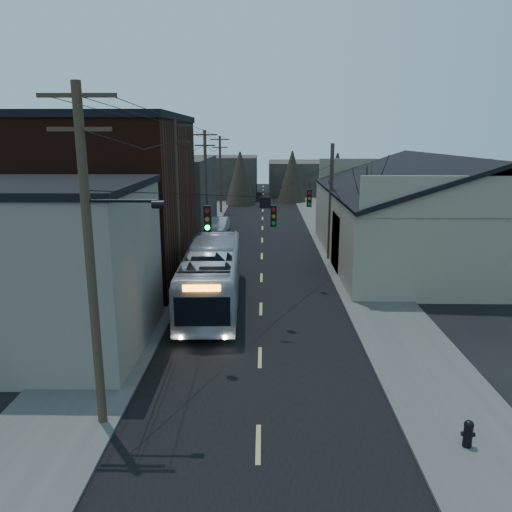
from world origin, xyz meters
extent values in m
plane|color=black|center=(0.00, 0.00, 0.00)|extent=(160.00, 160.00, 0.00)
cube|color=black|center=(0.00, 30.00, 0.01)|extent=(9.00, 110.00, 0.02)
cube|color=#474744|center=(-6.50, 30.00, 0.06)|extent=(4.00, 110.00, 0.12)
cube|color=#474744|center=(6.50, 30.00, 0.06)|extent=(4.00, 110.00, 0.12)
cube|color=slate|center=(-9.00, 9.00, 3.50)|extent=(8.00, 8.00, 7.00)
cube|color=black|center=(-10.00, 20.00, 5.00)|extent=(10.00, 12.00, 10.00)
cube|color=#2D2824|center=(-9.50, 36.00, 3.50)|extent=(9.00, 14.00, 7.00)
cube|color=#7C705A|center=(13.00, 25.00, 2.50)|extent=(16.00, 20.00, 5.00)
cube|color=black|center=(9.00, 25.00, 6.30)|extent=(8.16, 20.60, 2.86)
cube|color=black|center=(17.00, 25.00, 6.30)|extent=(8.16, 20.60, 2.86)
cube|color=#2D2824|center=(-6.00, 65.00, 3.00)|extent=(10.00, 12.00, 6.00)
cube|color=#2D2824|center=(7.00, 70.00, 2.50)|extent=(12.00, 14.00, 5.00)
cone|color=black|center=(6.50, 20.00, 3.60)|extent=(0.40, 0.40, 7.20)
cylinder|color=#382B1E|center=(-5.00, 3.00, 5.25)|extent=(0.28, 0.28, 10.50)
cube|color=#382B1E|center=(-5.00, 3.00, 10.10)|extent=(2.20, 0.12, 0.12)
cylinder|color=#382B1E|center=(-5.00, 18.00, 5.00)|extent=(0.28, 0.28, 10.00)
cube|color=#382B1E|center=(-5.00, 18.00, 9.60)|extent=(2.20, 0.12, 0.12)
cylinder|color=#382B1E|center=(-5.00, 33.00, 4.75)|extent=(0.28, 0.28, 9.50)
cube|color=#382B1E|center=(-5.00, 33.00, 9.10)|extent=(2.20, 0.12, 0.12)
cylinder|color=#382B1E|center=(-5.00, 48.00, 4.50)|extent=(0.28, 0.28, 9.00)
cube|color=#382B1E|center=(-5.00, 48.00, 8.60)|extent=(2.20, 0.12, 0.12)
cylinder|color=#382B1E|center=(5.00, 25.00, 4.25)|extent=(0.28, 0.28, 8.50)
cube|color=black|center=(-2.00, 7.50, 5.95)|extent=(0.28, 0.20, 1.00)
cube|color=black|center=(0.60, 12.00, 5.35)|extent=(0.28, 0.20, 1.00)
cube|color=black|center=(2.80, 18.00, 5.45)|extent=(0.28, 0.20, 1.00)
imported|color=#B2B7BF|center=(-2.66, 14.72, 1.66)|extent=(3.16, 11.98, 3.32)
imported|color=#B5B7BD|center=(-4.10, 35.57, 0.72)|extent=(1.72, 4.41, 1.43)
cylinder|color=black|center=(6.15, 1.84, 0.45)|extent=(0.27, 0.27, 0.67)
sphere|color=black|center=(6.15, 1.84, 0.82)|extent=(0.29, 0.29, 0.29)
cylinder|color=black|center=(6.15, 1.84, 0.51)|extent=(0.40, 0.19, 0.13)
camera|label=1|loc=(0.14, -11.22, 9.02)|focal=35.00mm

